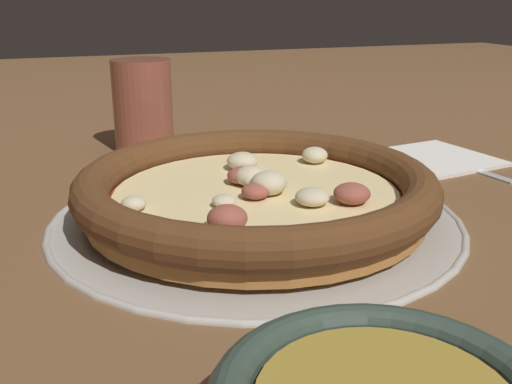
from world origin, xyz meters
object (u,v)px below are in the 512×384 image
(drinking_cup, at_px, (143,106))
(fork, at_px, (451,161))
(pizza, at_px, (256,190))
(napkin, at_px, (433,157))
(pizza_tray, at_px, (256,216))

(drinking_cup, relative_size, fork, 0.71)
(pizza, distance_m, napkin, 0.29)
(pizza_tray, height_order, fork, pizza_tray)
(pizza_tray, height_order, pizza, pizza)
(drinking_cup, relative_size, napkin, 0.77)
(pizza_tray, distance_m, fork, 0.30)
(pizza_tray, xyz_separation_m, fork, (0.09, -0.28, -0.00))
(napkin, relative_size, fork, 0.92)
(drinking_cup, distance_m, fork, 0.39)
(drinking_cup, height_order, fork, drinking_cup)
(pizza_tray, xyz_separation_m, napkin, (0.11, -0.27, 0.00))
(pizza, distance_m, drinking_cup, 0.29)
(drinking_cup, bearing_deg, fork, -119.65)
(pizza_tray, relative_size, drinking_cup, 3.19)
(pizza_tray, relative_size, napkin, 2.47)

